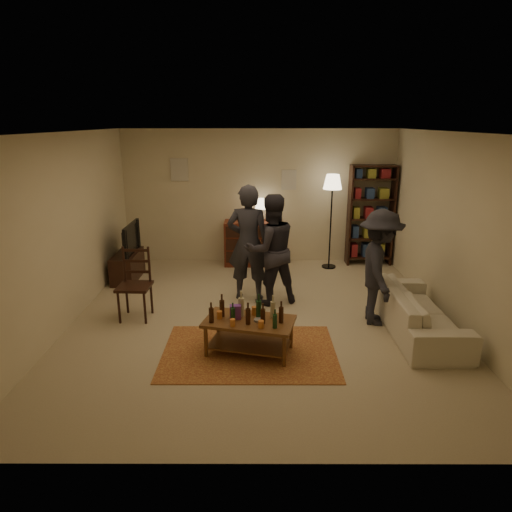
{
  "coord_description": "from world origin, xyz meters",
  "views": [
    {
      "loc": [
        -0.04,
        -6.26,
        2.85
      ],
      "look_at": [
        -0.06,
        0.1,
        0.95
      ],
      "focal_mm": 32.0,
      "sensor_mm": 36.0,
      "label": 1
    }
  ],
  "objects_px": {
    "bookshelf": "(370,214)",
    "person_right": "(271,250)",
    "person_left": "(248,243)",
    "dresser": "(250,242)",
    "dining_chair": "(135,280)",
    "tv_stand": "(127,259)",
    "sofa": "(418,311)",
    "coffee_table": "(249,324)",
    "floor_lamp": "(332,189)",
    "person_by_sofa": "(379,268)"
  },
  "relations": [
    {
      "from": "bookshelf",
      "to": "person_right",
      "type": "xyz_separation_m",
      "value": [
        -2.07,
        -2.11,
        -0.15
      ]
    },
    {
      "from": "bookshelf",
      "to": "person_left",
      "type": "distance_m",
      "value": 3.1
    },
    {
      "from": "dresser",
      "to": "dining_chair",
      "type": "bearing_deg",
      "value": -122.38
    },
    {
      "from": "tv_stand",
      "to": "person_left",
      "type": "bearing_deg",
      "value": -22.78
    },
    {
      "from": "dining_chair",
      "to": "person_right",
      "type": "bearing_deg",
      "value": 17.58
    },
    {
      "from": "sofa",
      "to": "person_right",
      "type": "bearing_deg",
      "value": 62.06
    },
    {
      "from": "coffee_table",
      "to": "dining_chair",
      "type": "height_order",
      "value": "dining_chair"
    },
    {
      "from": "dining_chair",
      "to": "dresser",
      "type": "height_order",
      "value": "dresser"
    },
    {
      "from": "person_right",
      "to": "dresser",
      "type": "bearing_deg",
      "value": -99.43
    },
    {
      "from": "dresser",
      "to": "bookshelf",
      "type": "bearing_deg",
      "value": 1.57
    },
    {
      "from": "sofa",
      "to": "floor_lamp",
      "type": "bearing_deg",
      "value": 15.23
    },
    {
      "from": "coffee_table",
      "to": "floor_lamp",
      "type": "height_order",
      "value": "floor_lamp"
    },
    {
      "from": "dresser",
      "to": "floor_lamp",
      "type": "height_order",
      "value": "floor_lamp"
    },
    {
      "from": "bookshelf",
      "to": "person_left",
      "type": "height_order",
      "value": "bookshelf"
    },
    {
      "from": "dining_chair",
      "to": "sofa",
      "type": "xyz_separation_m",
      "value": [
        4.05,
        -0.5,
        -0.27
      ]
    },
    {
      "from": "dining_chair",
      "to": "floor_lamp",
      "type": "height_order",
      "value": "floor_lamp"
    },
    {
      "from": "person_left",
      "to": "person_by_sofa",
      "type": "distance_m",
      "value": 2.11
    },
    {
      "from": "person_left",
      "to": "person_by_sofa",
      "type": "height_order",
      "value": "person_left"
    },
    {
      "from": "dresser",
      "to": "person_right",
      "type": "distance_m",
      "value": 2.11
    },
    {
      "from": "dresser",
      "to": "sofa",
      "type": "distance_m",
      "value": 3.93
    },
    {
      "from": "coffee_table",
      "to": "person_by_sofa",
      "type": "height_order",
      "value": "person_by_sofa"
    },
    {
      "from": "person_left",
      "to": "person_right",
      "type": "bearing_deg",
      "value": 161.9
    },
    {
      "from": "person_left",
      "to": "person_right",
      "type": "relative_size",
      "value": 1.07
    },
    {
      "from": "coffee_table",
      "to": "dining_chair",
      "type": "bearing_deg",
      "value": 146.44
    },
    {
      "from": "coffee_table",
      "to": "dresser",
      "type": "relative_size",
      "value": 0.9
    },
    {
      "from": "sofa",
      "to": "person_right",
      "type": "height_order",
      "value": "person_right"
    },
    {
      "from": "sofa",
      "to": "coffee_table",
      "type": "bearing_deg",
      "value": 104.95
    },
    {
      "from": "coffee_table",
      "to": "person_by_sofa",
      "type": "relative_size",
      "value": 0.73
    },
    {
      "from": "person_right",
      "to": "person_by_sofa",
      "type": "relative_size",
      "value": 1.06
    },
    {
      "from": "dresser",
      "to": "person_by_sofa",
      "type": "relative_size",
      "value": 0.81
    },
    {
      "from": "dresser",
      "to": "person_right",
      "type": "bearing_deg",
      "value": -79.78
    },
    {
      "from": "tv_stand",
      "to": "person_right",
      "type": "height_order",
      "value": "person_right"
    },
    {
      "from": "bookshelf",
      "to": "floor_lamp",
      "type": "bearing_deg",
      "value": -162.11
    },
    {
      "from": "bookshelf",
      "to": "dresser",
      "type": "bearing_deg",
      "value": -178.43
    },
    {
      "from": "person_right",
      "to": "floor_lamp",
      "type": "bearing_deg",
      "value": -143.52
    },
    {
      "from": "person_left",
      "to": "tv_stand",
      "type": "bearing_deg",
      "value": -14.65
    },
    {
      "from": "coffee_table",
      "to": "person_right",
      "type": "xyz_separation_m",
      "value": [
        0.32,
        1.7,
        0.49
      ]
    },
    {
      "from": "coffee_table",
      "to": "dresser",
      "type": "height_order",
      "value": "dresser"
    },
    {
      "from": "floor_lamp",
      "to": "sofa",
      "type": "bearing_deg",
      "value": -74.77
    },
    {
      "from": "person_left",
      "to": "floor_lamp",
      "type": "bearing_deg",
      "value": -125.66
    },
    {
      "from": "tv_stand",
      "to": "bookshelf",
      "type": "height_order",
      "value": "bookshelf"
    },
    {
      "from": "person_by_sofa",
      "to": "dresser",
      "type": "bearing_deg",
      "value": 40.08
    },
    {
      "from": "dining_chair",
      "to": "dresser",
      "type": "bearing_deg",
      "value": 59.44
    },
    {
      "from": "dining_chair",
      "to": "person_by_sofa",
      "type": "distance_m",
      "value": 3.56
    },
    {
      "from": "person_by_sofa",
      "to": "dining_chair",
      "type": "bearing_deg",
      "value": 92.96
    },
    {
      "from": "dresser",
      "to": "person_by_sofa",
      "type": "height_order",
      "value": "person_by_sofa"
    },
    {
      "from": "sofa",
      "to": "person_right",
      "type": "relative_size",
      "value": 1.17
    },
    {
      "from": "sofa",
      "to": "person_left",
      "type": "bearing_deg",
      "value": 62.32
    },
    {
      "from": "dresser",
      "to": "tv_stand",
      "type": "bearing_deg",
      "value": -157.93
    },
    {
      "from": "coffee_table",
      "to": "tv_stand",
      "type": "distance_m",
      "value": 3.64
    }
  ]
}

